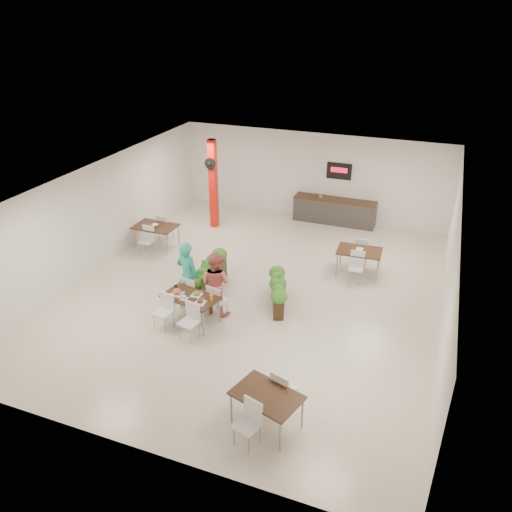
% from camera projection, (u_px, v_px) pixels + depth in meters
% --- Properties ---
extents(ground, '(12.00, 12.00, 0.00)m').
position_uv_depth(ground, '(254.00, 291.00, 14.19)').
color(ground, beige).
rests_on(ground, ground).
extents(room_shell, '(10.10, 12.10, 3.22)m').
position_uv_depth(room_shell, '(254.00, 226.00, 13.28)').
color(room_shell, white).
rests_on(room_shell, ground).
extents(red_column, '(0.40, 0.41, 3.20)m').
position_uv_depth(red_column, '(213.00, 183.00, 17.55)').
color(red_column, red).
rests_on(red_column, ground).
extents(service_counter, '(3.00, 0.64, 2.20)m').
position_uv_depth(service_counter, '(334.00, 210.00, 18.36)').
color(service_counter, '#322F2C').
rests_on(service_counter, ground).
extents(main_table, '(1.53, 1.82, 0.92)m').
position_uv_depth(main_table, '(190.00, 300.00, 12.57)').
color(main_table, black).
rests_on(main_table, ground).
extents(diner_man, '(0.76, 0.57, 1.88)m').
position_uv_depth(diner_man, '(188.00, 275.00, 13.10)').
color(diner_man, teal).
rests_on(diner_man, ground).
extents(diner_woman, '(0.95, 0.80, 1.72)m').
position_uv_depth(diner_woman, '(216.00, 283.00, 12.88)').
color(diner_woman, '#CE615B').
rests_on(diner_woman, ground).
extents(planter_left, '(0.51, 2.08, 1.09)m').
position_uv_depth(planter_left, '(209.00, 275.00, 13.96)').
color(planter_left, black).
rests_on(planter_left, ground).
extents(planter_right, '(0.87, 1.65, 0.90)m').
position_uv_depth(planter_right, '(278.00, 289.00, 13.37)').
color(planter_right, black).
rests_on(planter_right, ground).
extents(side_table_a, '(1.38, 1.62, 0.92)m').
position_uv_depth(side_table_a, '(156.00, 229.00, 16.50)').
color(side_table_a, black).
rests_on(side_table_a, ground).
extents(side_table_b, '(1.35, 1.64, 0.92)m').
position_uv_depth(side_table_b, '(359.00, 254.00, 14.89)').
color(side_table_b, black).
rests_on(side_table_b, ground).
extents(side_table_c, '(1.47, 1.67, 0.92)m').
position_uv_depth(side_table_c, '(267.00, 399.00, 9.44)').
color(side_table_c, black).
rests_on(side_table_c, ground).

